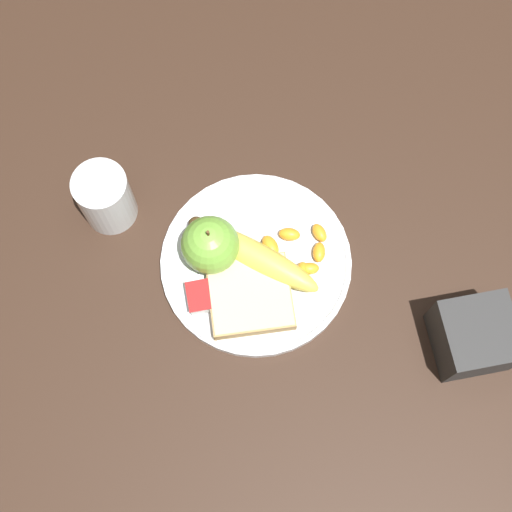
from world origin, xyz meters
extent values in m
plane|color=#332116|center=(0.00, 0.00, 0.00)|extent=(3.00, 3.00, 0.00)
cylinder|color=silver|center=(0.00, 0.00, 0.01)|extent=(0.24, 0.24, 0.01)
torus|color=silver|center=(0.00, 0.00, 0.01)|extent=(0.24, 0.24, 0.01)
cylinder|color=silver|center=(-0.17, 0.11, 0.04)|extent=(0.07, 0.07, 0.09)
cylinder|color=#F4A81E|center=(-0.17, 0.11, 0.04)|extent=(0.06, 0.06, 0.07)
sphere|color=#72B23D|center=(-0.05, 0.02, 0.05)|extent=(0.07, 0.07, 0.07)
cylinder|color=brown|center=(-0.05, 0.02, 0.09)|extent=(0.00, 0.00, 0.01)
ellipsoid|color=#E0CC4C|center=(0.00, 0.00, 0.03)|extent=(0.16, 0.14, 0.04)
sphere|color=#473319|center=(-0.07, 0.06, 0.03)|extent=(0.02, 0.02, 0.02)
cube|color=#AB8751|center=(-0.02, -0.05, 0.02)|extent=(0.11, 0.10, 0.02)
cube|color=beige|center=(-0.02, -0.05, 0.02)|extent=(0.10, 0.10, 0.02)
cube|color=silver|center=(0.02, 0.04, 0.01)|extent=(0.10, 0.11, 0.00)
cube|color=silver|center=(-0.05, -0.03, 0.01)|extent=(0.06, 0.06, 0.00)
cube|color=white|center=(-0.07, -0.04, 0.02)|extent=(0.05, 0.04, 0.02)
cube|color=#B21E1E|center=(-0.07, -0.04, 0.03)|extent=(0.05, 0.04, 0.00)
ellipsoid|color=orange|center=(0.05, -0.03, 0.02)|extent=(0.03, 0.03, 0.02)
ellipsoid|color=orange|center=(0.03, -0.03, 0.02)|extent=(0.03, 0.02, 0.02)
ellipsoid|color=orange|center=(0.06, -0.02, 0.02)|extent=(0.03, 0.02, 0.01)
ellipsoid|color=orange|center=(0.08, -0.01, 0.02)|extent=(0.02, 0.03, 0.01)
ellipsoid|color=orange|center=(0.03, -0.01, 0.02)|extent=(0.04, 0.03, 0.02)
ellipsoid|color=orange|center=(0.09, 0.02, 0.02)|extent=(0.02, 0.03, 0.01)
ellipsoid|color=orange|center=(0.05, 0.03, 0.02)|extent=(0.03, 0.02, 0.02)
ellipsoid|color=orange|center=(0.02, 0.01, 0.02)|extent=(0.03, 0.03, 0.02)
cube|color=#2D2D2D|center=(0.24, -0.15, 0.04)|extent=(0.09, 0.09, 0.07)
camera|label=1|loc=(-0.05, -0.28, 0.87)|focal=50.00mm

